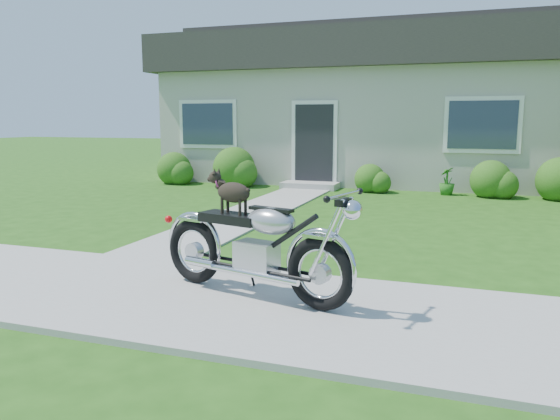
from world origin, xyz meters
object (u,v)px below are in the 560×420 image
object	(u,v)px
potted_plant_left	(232,173)
potted_plant_right	(447,181)
house	(391,105)
motorcycle_with_dog	(255,244)

from	to	relation	value
potted_plant_left	potted_plant_right	world-z (taller)	potted_plant_left
house	motorcycle_with_dog	world-z (taller)	house
potted_plant_right	house	bearing A→B (deg)	117.64
potted_plant_right	motorcycle_with_dog	size ratio (longest dim) A/B	0.29
potted_plant_right	potted_plant_left	bearing A→B (deg)	180.00
motorcycle_with_dog	potted_plant_left	bearing A→B (deg)	130.33
house	potted_plant_left	size ratio (longest dim) A/B	18.70
potted_plant_right	motorcycle_with_dog	world-z (taller)	motorcycle_with_dog
house	potted_plant_right	xyz separation A→B (m)	(1.80, -3.44, -1.84)
potted_plant_right	motorcycle_with_dog	distance (m)	8.50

